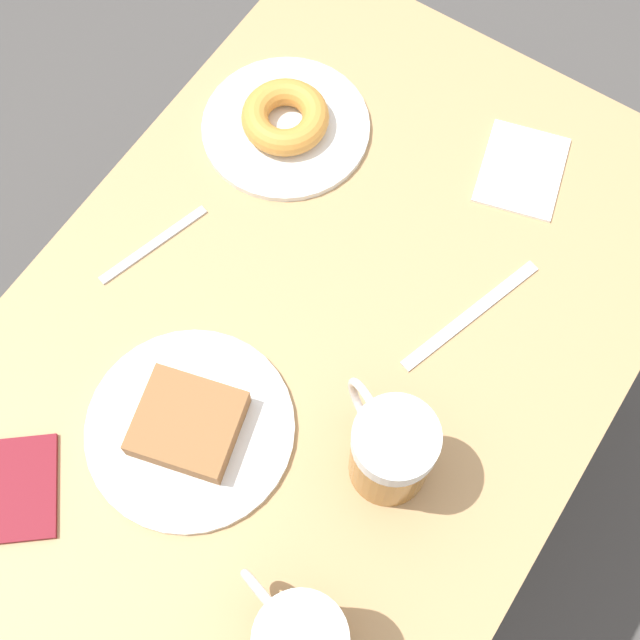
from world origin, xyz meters
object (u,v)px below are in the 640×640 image
object	(u,v)px
plate_with_donut	(286,122)
fork	(154,245)
passport_near_edge	(20,489)
plate_with_cake	(189,426)
beer_mug_left	(300,640)
beer_mug_center	(391,450)
napkin_folded	(522,170)
knife	(471,315)

from	to	relation	value
plate_with_donut	fork	bearing A→B (deg)	80.06
plate_with_donut	passport_near_edge	world-z (taller)	plate_with_donut
plate_with_cake	beer_mug_left	size ratio (longest dim) A/B	1.76
passport_near_edge	beer_mug_left	bearing A→B (deg)	-173.99
beer_mug_center	napkin_folded	size ratio (longest dim) A/B	0.90
napkin_folded	passport_near_edge	bearing A→B (deg)	68.18
beer_mug_left	passport_near_edge	size ratio (longest dim) A/B	0.96
plate_with_donut	napkin_folded	bearing A→B (deg)	-158.50
plate_with_cake	beer_mug_left	bearing A→B (deg)	152.44
beer_mug_left	knife	bearing A→B (deg)	-85.02
beer_mug_center	napkin_folded	xyz separation A→B (m)	(0.06, -0.46, -0.07)
napkin_folded	passport_near_edge	world-z (taller)	passport_near_edge
beer_mug_center	passport_near_edge	size ratio (longest dim) A/B	0.96
napkin_folded	plate_with_donut	bearing A→B (deg)	21.50
passport_near_edge	knife	bearing A→B (deg)	-124.46
napkin_folded	knife	size ratio (longest dim) A/B	0.73
plate_with_donut	passport_near_edge	xyz separation A→B (m)	(-0.02, 0.60, -0.01)
beer_mug_center	knife	bearing A→B (deg)	-86.91
plate_with_cake	beer_mug_left	xyz separation A→B (m)	(-0.25, 0.13, 0.06)
plate_with_cake	knife	distance (m)	0.39
plate_with_donut	beer_mug_center	distance (m)	0.51
plate_with_donut	beer_mug_left	bearing A→B (deg)	125.60
passport_near_edge	plate_with_donut	bearing A→B (deg)	-87.81
plate_with_donut	beer_mug_center	size ratio (longest dim) A/B	1.63
knife	passport_near_edge	size ratio (longest dim) A/B	1.45
plate_with_cake	beer_mug_center	size ratio (longest dim) A/B	1.76
knife	passport_near_edge	xyz separation A→B (m)	(0.34, 0.49, 0.00)
plate_with_donut	knife	distance (m)	0.38
beer_mug_center	knife	xyz separation A→B (m)	(0.01, -0.23, -0.07)
plate_with_cake	beer_mug_left	world-z (taller)	beer_mug_left
plate_with_donut	knife	world-z (taller)	plate_with_donut
knife	passport_near_edge	distance (m)	0.60
beer_mug_left	passport_near_edge	xyz separation A→B (m)	(0.38, 0.04, -0.07)
plate_with_cake	napkin_folded	bearing A→B (deg)	-106.48
beer_mug_left	passport_near_edge	bearing A→B (deg)	6.01
beer_mug_left	knife	size ratio (longest dim) A/B	0.66
plate_with_cake	passport_near_edge	distance (m)	0.21
fork	knife	size ratio (longest dim) A/B	0.75
beer_mug_center	fork	xyz separation A→B (m)	(0.42, -0.08, -0.07)
fork	beer_mug_center	bearing A→B (deg)	168.65
plate_with_cake	knife	bearing A→B (deg)	-123.39
beer_mug_left	beer_mug_center	size ratio (longest dim) A/B	1.00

